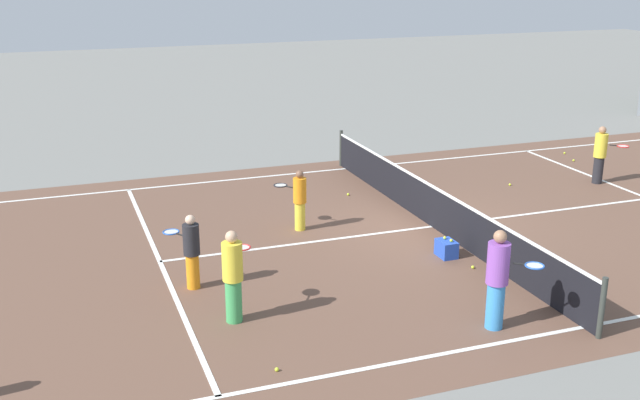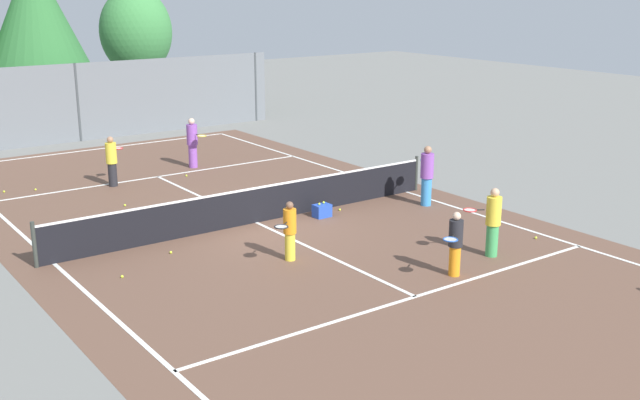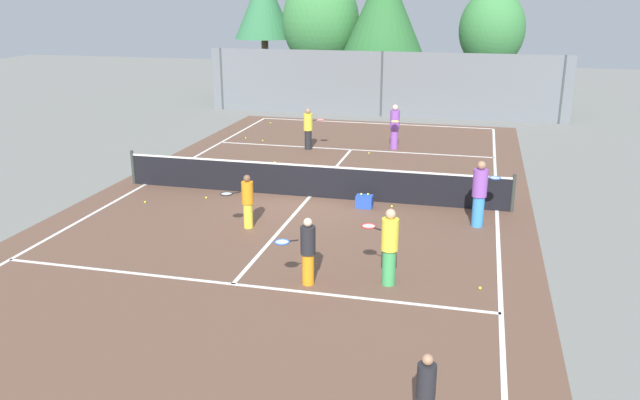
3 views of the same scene
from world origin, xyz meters
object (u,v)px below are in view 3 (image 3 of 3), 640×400
(player_2, at_px, (426,393))
(player_3, at_px, (395,126))
(player_0, at_px, (308,128))
(player_6, at_px, (247,201))
(tennis_ball_0, at_px, (480,288))
(tennis_ball_3, at_px, (246,138))
(player_1, at_px, (389,246))
(tennis_ball_1, at_px, (206,198))
(tennis_ball_9, at_px, (259,190))
(tennis_ball_10, at_px, (369,153))
(tennis_ball_7, at_px, (263,141))
(player_4, at_px, (307,250))
(tennis_ball_8, at_px, (145,202))
(tennis_ball_2, at_px, (392,206))
(tennis_ball_6, at_px, (275,162))
(player_5, at_px, (480,193))
(ball_crate, at_px, (364,201))
(tennis_ball_4, at_px, (271,123))

(player_2, height_order, player_3, player_3)
(player_0, distance_m, player_6, 9.15)
(tennis_ball_0, distance_m, tennis_ball_3, 16.08)
(player_2, bearing_deg, player_0, 110.21)
(player_1, distance_m, tennis_ball_1, 7.76)
(tennis_ball_0, bearing_deg, tennis_ball_3, 127.79)
(tennis_ball_9, xyz_separation_m, tennis_ball_10, (2.52, 5.65, 0.00))
(player_3, distance_m, tennis_ball_7, 5.58)
(player_4, height_order, tennis_ball_0, player_4)
(player_0, relative_size, tennis_ball_9, 24.68)
(tennis_ball_8, bearing_deg, tennis_ball_1, 28.05)
(player_0, distance_m, player_2, 17.50)
(player_2, bearing_deg, tennis_ball_2, 100.40)
(tennis_ball_3, relative_size, tennis_ball_6, 1.00)
(player_5, xyz_separation_m, tennis_ball_1, (-7.95, 0.50, -0.89))
(tennis_ball_9, relative_size, tennis_ball_10, 1.00)
(player_6, bearing_deg, player_1, -32.19)
(ball_crate, height_order, tennis_ball_8, ball_crate)
(player_5, distance_m, ball_crate, 3.38)
(tennis_ball_9, bearing_deg, player_5, -14.01)
(player_1, bearing_deg, tennis_ball_4, 115.94)
(player_2, distance_m, player_5, 8.90)
(player_1, distance_m, player_5, 4.51)
(tennis_ball_4, bearing_deg, player_4, -69.40)
(player_6, distance_m, tennis_ball_3, 11.06)
(tennis_ball_1, bearing_deg, tennis_ball_4, 98.73)
(tennis_ball_0, relative_size, tennis_ball_8, 1.00)
(tennis_ball_0, xyz_separation_m, tennis_ball_2, (-2.54, 4.97, 0.00))
(tennis_ball_4, xyz_separation_m, tennis_ball_7, (0.90, -3.80, 0.00))
(player_5, height_order, tennis_ball_7, player_5)
(tennis_ball_6, distance_m, tennis_ball_7, 3.72)
(player_0, height_order, player_3, player_3)
(player_5, bearing_deg, tennis_ball_0, -88.26)
(player_2, bearing_deg, tennis_ball_7, 115.51)
(player_0, distance_m, player_1, 12.65)
(player_0, bearing_deg, player_6, -85.14)
(player_3, xyz_separation_m, tennis_ball_3, (-6.38, 0.37, -0.88))
(player_2, xyz_separation_m, tennis_ball_7, (-8.26, 17.32, -0.61))
(player_0, bearing_deg, tennis_ball_3, 158.51)
(tennis_ball_8, height_order, tennis_ball_9, same)
(tennis_ball_6, distance_m, tennis_ball_9, 3.46)
(tennis_ball_4, bearing_deg, tennis_ball_8, -88.95)
(player_0, xyz_separation_m, player_4, (3.20, -12.10, -0.07))
(player_0, xyz_separation_m, tennis_ball_6, (-0.62, -2.46, -0.81))
(tennis_ball_0, bearing_deg, tennis_ball_6, 129.26)
(tennis_ball_2, xyz_separation_m, tennis_ball_9, (-4.27, 0.65, 0.00))
(player_4, relative_size, ball_crate, 3.13)
(tennis_ball_8, xyz_separation_m, tennis_ball_9, (2.84, 2.01, 0.00))
(player_4, distance_m, tennis_ball_9, 7.06)
(player_0, distance_m, ball_crate, 7.58)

